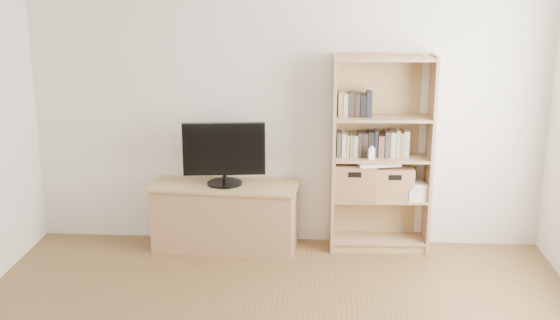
# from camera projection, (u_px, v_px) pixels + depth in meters

# --- Properties ---
(back_wall) EXTENTS (4.50, 0.02, 2.60)m
(back_wall) POSITION_uv_depth(u_px,v_px,m) (287.00, 99.00, 6.10)
(back_wall) COLOR white
(back_wall) RESTS_ON floor
(tv_stand) EXTENTS (1.26, 0.55, 0.56)m
(tv_stand) POSITION_uv_depth(u_px,v_px,m) (225.00, 217.00, 6.18)
(tv_stand) COLOR #A67955
(tv_stand) RESTS_ON floor
(bookshelf) EXTENTS (0.87, 0.33, 1.71)m
(bookshelf) POSITION_uv_depth(u_px,v_px,m) (381.00, 155.00, 6.02)
(bookshelf) COLOR #A67955
(bookshelf) RESTS_ON floor
(television) EXTENTS (0.71, 0.13, 0.56)m
(television) POSITION_uv_depth(u_px,v_px,m) (224.00, 153.00, 6.03)
(television) COLOR black
(television) RESTS_ON tv_stand
(books_row_mid) EXTENTS (0.75, 0.17, 0.20)m
(books_row_mid) POSITION_uv_depth(u_px,v_px,m) (381.00, 145.00, 6.02)
(books_row_mid) COLOR #423C39
(books_row_mid) RESTS_ON bookshelf
(books_row_upper) EXTENTS (0.37, 0.15, 0.19)m
(books_row_upper) POSITION_uv_depth(u_px,v_px,m) (360.00, 105.00, 5.93)
(books_row_upper) COLOR #423C39
(books_row_upper) RESTS_ON bookshelf
(baby_monitor) EXTENTS (0.06, 0.05, 0.10)m
(baby_monitor) POSITION_uv_depth(u_px,v_px,m) (371.00, 154.00, 5.92)
(baby_monitor) COLOR white
(baby_monitor) RESTS_ON bookshelf
(basket_left) EXTENTS (0.37, 0.31, 0.30)m
(basket_left) POSITION_uv_depth(u_px,v_px,m) (354.00, 180.00, 6.08)
(basket_left) COLOR #A36D49
(basket_left) RESTS_ON bookshelf
(basket_right) EXTENTS (0.35, 0.30, 0.28)m
(basket_right) POSITION_uv_depth(u_px,v_px,m) (392.00, 182.00, 6.08)
(basket_right) COLOR #A36D49
(basket_right) RESTS_ON bookshelf
(laptop) EXTENTS (0.40, 0.32, 0.03)m
(laptop) POSITION_uv_depth(u_px,v_px,m) (377.00, 162.00, 6.02)
(laptop) COLOR white
(laptop) RESTS_ON basket_left
(magazine_stack) EXTENTS (0.24, 0.29, 0.12)m
(magazine_stack) POSITION_uv_depth(u_px,v_px,m) (414.00, 191.00, 6.09)
(magazine_stack) COLOR beige
(magazine_stack) RESTS_ON bookshelf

